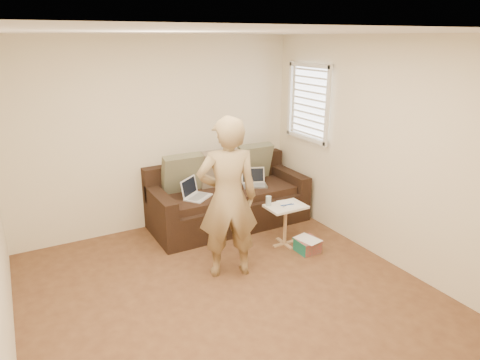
% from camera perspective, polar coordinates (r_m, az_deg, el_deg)
% --- Properties ---
extents(floor, '(4.50, 4.50, 0.00)m').
position_cam_1_polar(floor, '(4.47, -0.31, -16.35)').
color(floor, '#50301D').
rests_on(floor, ground).
extents(ceiling, '(4.50, 4.50, 0.00)m').
position_cam_1_polar(ceiling, '(3.65, -0.38, 19.25)').
color(ceiling, white).
rests_on(ceiling, wall_back).
extents(wall_back, '(4.00, 0.00, 4.00)m').
position_cam_1_polar(wall_back, '(5.87, -10.97, 5.94)').
color(wall_back, beige).
rests_on(wall_back, ground).
extents(wall_front, '(4.00, 0.00, 4.00)m').
position_cam_1_polar(wall_front, '(2.36, 28.01, -16.23)').
color(wall_front, beige).
rests_on(wall_front, ground).
extents(wall_right, '(0.00, 4.50, 4.50)m').
position_cam_1_polar(wall_right, '(5.09, 19.86, 3.21)').
color(wall_right, beige).
rests_on(wall_right, ground).
extents(window_blinds, '(0.12, 0.88, 1.08)m').
position_cam_1_polar(window_blinds, '(6.05, 9.26, 10.27)').
color(window_blinds, white).
rests_on(window_blinds, wall_right).
extents(sofa, '(2.20, 0.95, 0.85)m').
position_cam_1_polar(sofa, '(6.00, -1.53, -2.16)').
color(sofa, black).
rests_on(sofa, ground).
extents(pillow_left, '(0.55, 0.29, 0.57)m').
position_cam_1_polar(pillow_left, '(5.85, -7.81, 0.87)').
color(pillow_left, '#616349').
rests_on(pillow_left, sofa).
extents(pillow_mid, '(0.55, 0.27, 0.57)m').
position_cam_1_polar(pillow_mid, '(6.03, -2.82, 1.57)').
color(pillow_mid, brown).
rests_on(pillow_mid, sofa).
extents(pillow_right, '(0.55, 0.28, 0.57)m').
position_cam_1_polar(pillow_right, '(6.34, 1.83, 2.47)').
color(pillow_right, '#616349').
rests_on(pillow_right, sofa).
extents(laptop_silver, '(0.41, 0.36, 0.23)m').
position_cam_1_polar(laptop_silver, '(6.11, 2.02, -0.83)').
color(laptop_silver, '#B7BABC').
rests_on(laptop_silver, sofa).
extents(laptop_white, '(0.45, 0.43, 0.27)m').
position_cam_1_polar(laptop_white, '(5.70, -5.64, -2.40)').
color(laptop_white, white).
rests_on(laptop_white, sofa).
extents(person, '(0.77, 0.63, 1.82)m').
position_cam_1_polar(person, '(4.57, -1.64, -2.49)').
color(person, olive).
rests_on(person, ground).
extents(side_table, '(0.50, 0.35, 0.54)m').
position_cam_1_polar(side_table, '(5.49, 6.09, -6.06)').
color(side_table, silver).
rests_on(side_table, ground).
extents(drinking_glass, '(0.07, 0.07, 0.12)m').
position_cam_1_polar(drinking_glass, '(5.35, 3.86, -2.81)').
color(drinking_glass, silver).
rests_on(drinking_glass, side_table).
extents(scissors, '(0.18, 0.11, 0.02)m').
position_cam_1_polar(scissors, '(5.38, 6.40, -3.35)').
color(scissors, silver).
rests_on(scissors, side_table).
extents(paper_on_table, '(0.25, 0.33, 0.00)m').
position_cam_1_polar(paper_on_table, '(5.43, 6.60, -3.22)').
color(paper_on_table, white).
rests_on(paper_on_table, side_table).
extents(striped_box, '(0.28, 0.28, 0.17)m').
position_cam_1_polar(striped_box, '(5.43, 9.08, -8.67)').
color(striped_box, red).
rests_on(striped_box, ground).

